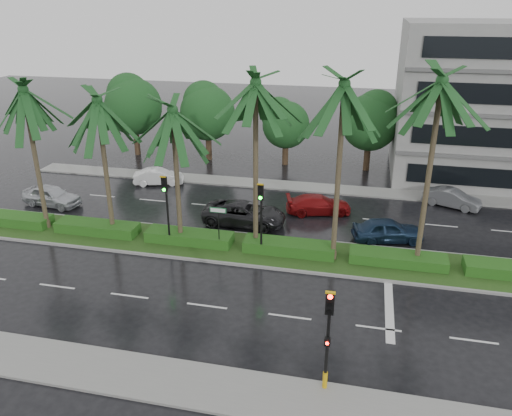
% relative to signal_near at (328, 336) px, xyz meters
% --- Properties ---
extents(ground, '(120.00, 120.00, 0.00)m').
position_rel_signal_near_xyz_m(ground, '(-6.00, 9.39, -2.50)').
color(ground, black).
rests_on(ground, ground).
extents(near_sidewalk, '(40.00, 2.40, 0.12)m').
position_rel_signal_near_xyz_m(near_sidewalk, '(-6.00, -0.81, -2.44)').
color(near_sidewalk, gray).
rests_on(near_sidewalk, ground).
extents(far_sidewalk, '(40.00, 2.00, 0.12)m').
position_rel_signal_near_xyz_m(far_sidewalk, '(-6.00, 21.39, -2.44)').
color(far_sidewalk, gray).
rests_on(far_sidewalk, ground).
extents(median, '(36.00, 4.00, 0.15)m').
position_rel_signal_near_xyz_m(median, '(-6.00, 10.39, -2.42)').
color(median, gray).
rests_on(median, ground).
extents(hedge, '(35.20, 1.40, 0.60)m').
position_rel_signal_near_xyz_m(hedge, '(-6.00, 10.39, -2.05)').
color(hedge, '#214C15').
rests_on(hedge, median).
extents(lane_markings, '(34.00, 13.06, 0.01)m').
position_rel_signal_near_xyz_m(lane_markings, '(-2.96, 8.96, -2.50)').
color(lane_markings, silver).
rests_on(lane_markings, ground).
extents(palm_row, '(26.30, 4.20, 10.67)m').
position_rel_signal_near_xyz_m(palm_row, '(-7.24, 10.41, 5.91)').
color(palm_row, '#423A26').
rests_on(palm_row, median).
extents(signal_near, '(0.34, 0.45, 4.36)m').
position_rel_signal_near_xyz_m(signal_near, '(0.00, 0.00, 0.00)').
color(signal_near, black).
rests_on(signal_near, near_sidewalk).
extents(signal_median_left, '(0.34, 0.42, 4.36)m').
position_rel_signal_near_xyz_m(signal_median_left, '(-10.00, 9.69, 0.49)').
color(signal_median_left, black).
rests_on(signal_median_left, median).
extents(signal_median_right, '(0.34, 0.42, 4.36)m').
position_rel_signal_near_xyz_m(signal_median_right, '(-4.50, 9.69, 0.49)').
color(signal_median_right, black).
rests_on(signal_median_right, median).
extents(street_sign, '(0.95, 0.09, 2.60)m').
position_rel_signal_near_xyz_m(street_sign, '(-7.00, 9.87, -0.38)').
color(street_sign, black).
rests_on(street_sign, median).
extents(bg_trees, '(32.76, 5.14, 7.42)m').
position_rel_signal_near_xyz_m(bg_trees, '(-7.60, 26.98, 1.87)').
color(bg_trees, '#332317').
rests_on(bg_trees, ground).
extents(building, '(16.00, 10.00, 12.00)m').
position_rel_signal_near_xyz_m(building, '(11.00, 27.39, 3.50)').
color(building, gray).
rests_on(building, ground).
extents(car_silver, '(2.26, 4.43, 1.44)m').
position_rel_signal_near_xyz_m(car_silver, '(-20.49, 13.98, -1.78)').
color(car_silver, '#B7BAC0').
rests_on(car_silver, ground).
extents(car_white, '(2.38, 4.04, 1.26)m').
position_rel_signal_near_xyz_m(car_white, '(-14.85, 19.67, -1.88)').
color(car_white, silver).
rests_on(car_white, ground).
extents(car_darkgrey, '(2.55, 5.39, 1.49)m').
position_rel_signal_near_xyz_m(car_darkgrey, '(-6.50, 13.88, -1.76)').
color(car_darkgrey, black).
rests_on(car_darkgrey, ground).
extents(car_red, '(2.87, 4.70, 1.27)m').
position_rel_signal_near_xyz_m(car_red, '(-2.00, 16.71, -1.87)').
color(car_red, maroon).
rests_on(car_red, ground).
extents(car_blue, '(2.68, 4.48, 1.43)m').
position_rel_signal_near_xyz_m(car_blue, '(2.50, 13.39, -1.79)').
color(car_blue, '#162943').
rests_on(car_blue, ground).
extents(car_grey, '(2.71, 4.05, 1.26)m').
position_rel_signal_near_xyz_m(car_grey, '(7.00, 19.89, -1.87)').
color(car_grey, slate).
rests_on(car_grey, ground).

